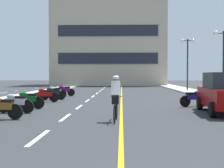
{
  "coord_description": "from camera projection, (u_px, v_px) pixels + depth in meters",
  "views": [
    {
      "loc": [
        0.26,
        -2.3,
        1.72
      ],
      "look_at": [
        -0.39,
        18.72,
        1.08
      ],
      "focal_mm": 49.5,
      "sensor_mm": 36.0,
      "label": 1
    }
  ],
  "objects": [
    {
      "name": "motorcycle_4",
      "position": [
        15.0,
        103.0,
        13.78
      ],
      "size": [
        1.7,
        0.6,
        0.92
      ],
      "color": "black",
      "rests_on": "ground"
    },
    {
      "name": "lane_dash_6",
      "position": [
        97.0,
        93.0,
        28.4
      ],
      "size": [
        0.14,
        2.2,
        0.01
      ],
      "primitive_type": "cube",
      "color": "silver",
      "rests_on": "ground"
    },
    {
      "name": "curb_right",
      "position": [
        203.0,
        94.0,
        26.11
      ],
      "size": [
        2.4,
        72.0,
        0.12
      ],
      "primitive_type": "cube",
      "color": "#B7B2A8",
      "rests_on": "ground"
    },
    {
      "name": "lane_dash_3",
      "position": [
        79.0,
        107.0,
        16.41
      ],
      "size": [
        0.14,
        2.2,
        0.01
      ],
      "primitive_type": "cube",
      "color": "silver",
      "rests_on": "ground"
    },
    {
      "name": "cyclist_rider",
      "position": [
        116.0,
        97.0,
        11.35
      ],
      "size": [
        0.42,
        1.77,
        1.71
      ],
      "color": "black",
      "rests_on": "ground"
    },
    {
      "name": "street_lamp_far",
      "position": [
        188.0,
        53.0,
        32.01
      ],
      "size": [
        1.46,
        0.36,
        5.32
      ],
      "color": "black",
      "rests_on": "curb_right"
    },
    {
      "name": "lane_dash_4",
      "position": [
        87.0,
        101.0,
        20.4
      ],
      "size": [
        0.14,
        2.2,
        0.01
      ],
      "primitive_type": "cube",
      "color": "silver",
      "rests_on": "ground"
    },
    {
      "name": "lane_dash_10",
      "position": [
        106.0,
        87.0,
        44.38
      ],
      "size": [
        0.14,
        2.2,
        0.01
      ],
      "primitive_type": "cube",
      "color": "silver",
      "rests_on": "ground"
    },
    {
      "name": "motorcycle_6",
      "position": [
        195.0,
        98.0,
        16.63
      ],
      "size": [
        1.65,
        0.77,
        0.92
      ],
      "color": "black",
      "rests_on": "ground"
    },
    {
      "name": "motorcycle_9",
      "position": [
        55.0,
        92.0,
        22.71
      ],
      "size": [
        1.68,
        0.67,
        0.92
      ],
      "color": "black",
      "rests_on": "ground"
    },
    {
      "name": "ground_plane",
      "position": [
        118.0,
        97.0,
        23.34
      ],
      "size": [
        140.0,
        140.0,
        0.0
      ],
      "primitive_type": "plane",
      "color": "#2D3033"
    },
    {
      "name": "motorcycle_3",
      "position": [
        1.0,
        107.0,
        11.89
      ],
      "size": [
        1.7,
        0.6,
        0.92
      ],
      "color": "black",
      "rests_on": "ground"
    },
    {
      "name": "motorcycle_5",
      "position": [
        27.0,
        100.0,
        15.47
      ],
      "size": [
        1.7,
        0.6,
        0.92
      ],
      "color": "black",
      "rests_on": "ground"
    },
    {
      "name": "lane_dash_8",
      "position": [
        102.0,
        89.0,
        36.39
      ],
      "size": [
        0.14,
        2.2,
        0.01
      ],
      "primitive_type": "cube",
      "color": "silver",
      "rests_on": "ground"
    },
    {
      "name": "office_building",
      "position": [
        109.0,
        43.0,
        51.82
      ],
      "size": [
        18.21,
        9.45,
        14.12
      ],
      "color": "#BCAD93",
      "rests_on": "ground"
    },
    {
      "name": "lane_dash_9",
      "position": [
        104.0,
        88.0,
        40.38
      ],
      "size": [
        0.14,
        2.2,
        0.01
      ],
      "primitive_type": "cube",
      "color": "silver",
      "rests_on": "ground"
    },
    {
      "name": "lane_dash_5",
      "position": [
        93.0,
        96.0,
        24.4
      ],
      "size": [
        0.14,
        2.2,
        0.01
      ],
      "primitive_type": "cube",
      "color": "silver",
      "rests_on": "ground"
    },
    {
      "name": "motorcycle_10",
      "position": [
        64.0,
        90.0,
        24.62
      ],
      "size": [
        1.7,
        0.6,
        0.92
      ],
      "color": "black",
      "rests_on": "ground"
    },
    {
      "name": "motorcycle_8",
      "position": [
        53.0,
        93.0,
        20.93
      ],
      "size": [
        1.66,
        0.73,
        0.92
      ],
      "color": "black",
      "rests_on": "ground"
    },
    {
      "name": "lane_dash_1",
      "position": [
        39.0,
        137.0,
        8.41
      ],
      "size": [
        0.14,
        2.2,
        0.01
      ],
      "primitive_type": "cube",
      "color": "silver",
      "rests_on": "ground"
    },
    {
      "name": "lane_dash_2",
      "position": [
        65.0,
        117.0,
        12.41
      ],
      "size": [
        0.14,
        2.2,
        0.01
      ],
      "primitive_type": "cube",
      "color": "silver",
      "rests_on": "ground"
    },
    {
      "name": "lane_dash_11",
      "position": [
        107.0,
        86.0,
        48.38
      ],
      "size": [
        0.14,
        2.2,
        0.01
      ],
      "primitive_type": "cube",
      "color": "silver",
      "rests_on": "ground"
    },
    {
      "name": "centre_line_yellow",
      "position": [
        121.0,
        95.0,
        26.33
      ],
      "size": [
        0.12,
        66.0,
        0.01
      ],
      "primitive_type": "cube",
      "color": "gold",
      "rests_on": "ground"
    },
    {
      "name": "street_lamp_mid",
      "position": [
        224.0,
        48.0,
        21.52
      ],
      "size": [
        1.46,
        0.36,
        4.68
      ],
      "color": "black",
      "rests_on": "curb_right"
    },
    {
      "name": "curb_left",
      "position": [
        35.0,
        94.0,
        26.56
      ],
      "size": [
        2.4,
        72.0,
        0.12
      ],
      "primitive_type": "cube",
      "color": "#B7B2A8",
      "rests_on": "ground"
    },
    {
      "name": "lane_dash_7",
      "position": [
        100.0,
        91.0,
        32.39
      ],
      "size": [
        0.14,
        2.2,
        0.01
      ],
      "primitive_type": "cube",
      "color": "silver",
      "rests_on": "ground"
    },
    {
      "name": "motorcycle_7",
      "position": [
        45.0,
        95.0,
        19.25
      ],
      "size": [
        1.7,
        0.6,
        0.92
      ],
      "color": "black",
      "rests_on": "ground"
    }
  ]
}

